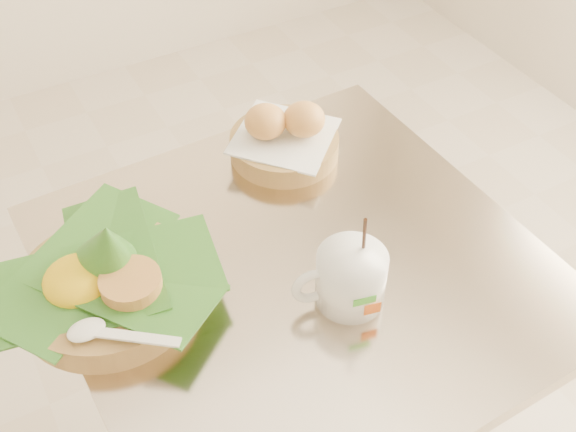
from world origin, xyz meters
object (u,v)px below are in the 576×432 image
cafe_table (298,349)px  rice_basket (105,280)px  coffee_mug (349,277)px  bread_basket (284,138)px

cafe_table → rice_basket: size_ratio=2.30×
coffee_mug → cafe_table: bearing=106.7°
rice_basket → coffee_mug: (0.30, -0.16, 0.00)m
cafe_table → bread_basket: 0.37m
cafe_table → bread_basket: (0.11, 0.24, 0.26)m
rice_basket → bread_basket: rice_basket is taller
rice_basket → coffee_mug: bearing=-28.5°
rice_basket → bread_basket: size_ratio=1.42×
rice_basket → coffee_mug: size_ratio=1.88×
bread_basket → rice_basket: bearing=-156.0°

